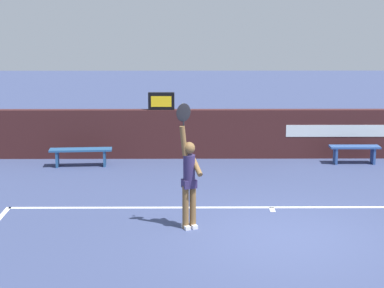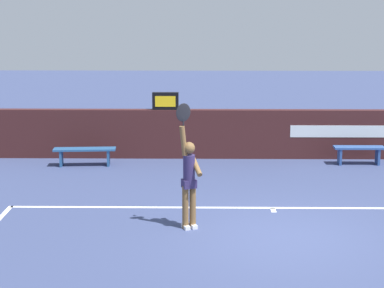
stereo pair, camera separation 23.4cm
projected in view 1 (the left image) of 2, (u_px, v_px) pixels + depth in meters
The scene contains 8 objects.
ground_plane at pixel (283, 236), 12.03m from camera, with size 60.00×60.00×0.00m, color #37426B.
court_lines at pixel (294, 262), 10.80m from camera, with size 11.08×6.10×0.00m.
back_wall at pixel (252, 134), 17.96m from camera, with size 14.92×0.26×1.34m.
speed_display at pixel (161, 101), 17.76m from camera, with size 0.71×0.17×0.47m.
tennis_player at pixel (189, 177), 12.25m from camera, with size 0.52×0.47×2.41m.
tennis_ball at pixel (183, 105), 12.02m from camera, with size 0.06×0.06×0.06m.
courtside_bench_near at pixel (354, 150), 17.37m from camera, with size 1.32×0.37×0.48m.
courtside_bench_far at pixel (81, 153), 17.08m from camera, with size 1.63×0.47×0.47m.
Camera 1 is at (-1.73, -11.39, 4.18)m, focal length 61.44 mm.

